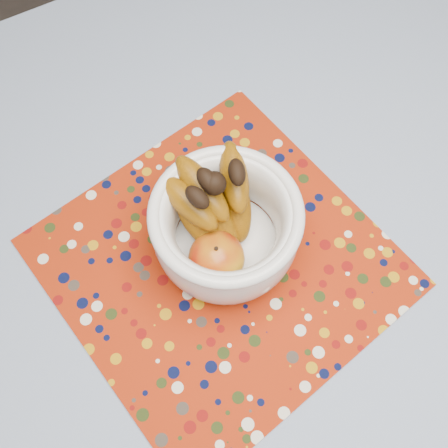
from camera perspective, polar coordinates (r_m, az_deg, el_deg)
name	(u,v)px	position (r m, az deg, el deg)	size (l,w,h in m)	color
table	(283,307)	(0.81, 6.49, -8.96)	(1.20, 1.20, 0.75)	brown
tablecloth	(290,291)	(0.73, 7.16, -7.27)	(1.32, 1.32, 0.01)	#6378A5
placemat	(219,262)	(0.73, -0.50, -4.20)	(0.42, 0.42, 0.00)	maroon
fruit_bowl	(223,221)	(0.67, -0.15, 0.34)	(0.19, 0.20, 0.16)	white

